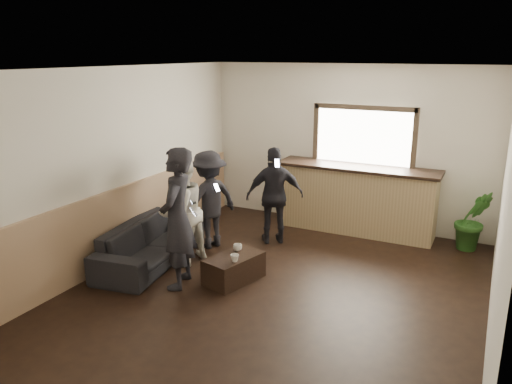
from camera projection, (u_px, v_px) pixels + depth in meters
The scene contains 12 objects.
ground at pixel (275, 291), 6.45m from camera, with size 5.00×6.00×0.01m, color black.
room_shell at pixel (224, 175), 6.36m from camera, with size 5.01×6.01×2.80m.
bar_counter at pixel (357, 195), 8.47m from camera, with size 2.70×0.68×2.13m.
sofa at pixel (151, 242), 7.29m from camera, with size 2.05×0.80×0.60m, color black.
coffee_table at pixel (234, 268), 6.71m from camera, with size 0.45×0.81×0.36m, color black.
cup_a at pixel (238, 248), 6.82m from camera, with size 0.12×0.12×0.09m, color silver.
cup_b at pixel (235, 258), 6.46m from camera, with size 0.11×0.11×0.10m, color silver.
potted_plant at pixel (473, 220), 7.68m from camera, with size 0.53×0.43×0.97m, color #2D6623.
person_a at pixel (177, 219), 6.39m from camera, with size 0.62×0.78×1.85m.
person_b at pixel (182, 211), 7.11m from camera, with size 0.74×0.87×1.59m.
person_c at pixel (209, 200), 7.76m from camera, with size 0.91×1.14×1.54m.
person_d at pixel (275, 196), 7.92m from camera, with size 0.98×0.81×1.56m.
Camera 1 is at (2.37, -5.36, 2.99)m, focal length 35.00 mm.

